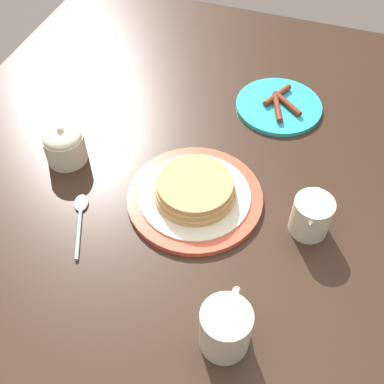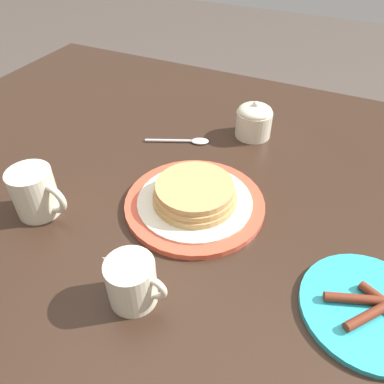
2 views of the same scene
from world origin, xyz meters
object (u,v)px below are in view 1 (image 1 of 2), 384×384
Objects in this scene: creamer_pitcher at (311,216)px; spoon at (80,214)px; pancake_plate at (195,193)px; sugar_bowl at (64,144)px; side_plate_bacon at (279,106)px; coffee_mug at (226,327)px.

creamer_pitcher is 0.75× the size of spoon.
creamer_pitcher reaches higher than spoon.
sugar_bowl reaches higher than pancake_plate.
pancake_plate is 0.34m from side_plate_bacon.
sugar_bowl is at bearing 128.30° from side_plate_bacon.
side_plate_bacon is 0.49m from sugar_bowl.
side_plate_bacon is at bearing 3.92° from coffee_mug.
sugar_bowl is (0.27, 0.42, -0.01)m from coffee_mug.
creamer_pitcher is at bearing -91.85° from sugar_bowl.
pancake_plate is 1.84× the size of spoon.
coffee_mug is at bearing -151.88° from pancake_plate.
creamer_pitcher is (0.25, -0.09, -0.01)m from coffee_mug.
side_plate_bacon is 1.83× the size of creamer_pitcher.
side_plate_bacon is at bearing 21.36° from creamer_pitcher.
creamer_pitcher is 0.51m from sugar_bowl.
spoon is at bearing 145.95° from side_plate_bacon.
pancake_plate is 0.22m from creamer_pitcher.
pancake_plate is 0.29m from sugar_bowl.
coffee_mug is 0.77× the size of spoon.
coffee_mug is at bearing -122.72° from sugar_bowl.
sugar_bowl is 0.16m from spoon.
side_plate_bacon is 2.23× the size of sugar_bowl.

